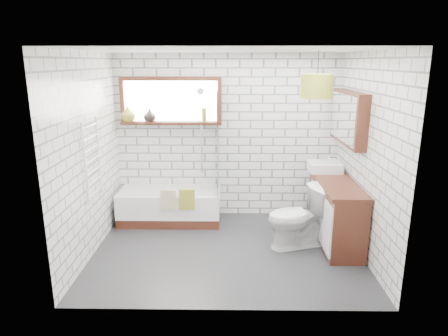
{
  "coord_description": "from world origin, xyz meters",
  "views": [
    {
      "loc": [
        0.03,
        -4.75,
        2.38
      ],
      "look_at": [
        -0.04,
        0.25,
        1.04
      ],
      "focal_mm": 32.0,
      "sensor_mm": 36.0,
      "label": 1
    }
  ],
  "objects_px": {
    "basin": "(325,167)",
    "pendant": "(317,86)",
    "vanity": "(335,211)",
    "toilet": "(298,217)",
    "bathtub": "(170,206)"
  },
  "relations": [
    {
      "from": "vanity",
      "to": "basin",
      "type": "relative_size",
      "value": 3.3
    },
    {
      "from": "vanity",
      "to": "toilet",
      "type": "bearing_deg",
      "value": -159.93
    },
    {
      "from": "toilet",
      "to": "bathtub",
      "type": "bearing_deg",
      "value": -132.07
    },
    {
      "from": "basin",
      "to": "toilet",
      "type": "bearing_deg",
      "value": -124.43
    },
    {
      "from": "bathtub",
      "to": "basin",
      "type": "height_order",
      "value": "basin"
    },
    {
      "from": "bathtub",
      "to": "pendant",
      "type": "bearing_deg",
      "value": -27.81
    },
    {
      "from": "basin",
      "to": "pendant",
      "type": "relative_size",
      "value": 1.2
    },
    {
      "from": "bathtub",
      "to": "pendant",
      "type": "relative_size",
      "value": 4.07
    },
    {
      "from": "pendant",
      "to": "vanity",
      "type": "bearing_deg",
      "value": 40.48
    },
    {
      "from": "bathtub",
      "to": "basin",
      "type": "distance_m",
      "value": 2.37
    },
    {
      "from": "bathtub",
      "to": "toilet",
      "type": "relative_size",
      "value": 1.85
    },
    {
      "from": "vanity",
      "to": "basin",
      "type": "bearing_deg",
      "value": 96.84
    },
    {
      "from": "basin",
      "to": "toilet",
      "type": "xyz_separation_m",
      "value": [
        -0.48,
        -0.7,
        -0.5
      ]
    },
    {
      "from": "bathtub",
      "to": "vanity",
      "type": "xyz_separation_m",
      "value": [
        2.33,
        -0.65,
        0.18
      ]
    },
    {
      "from": "bathtub",
      "to": "vanity",
      "type": "bearing_deg",
      "value": -15.44
    }
  ]
}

